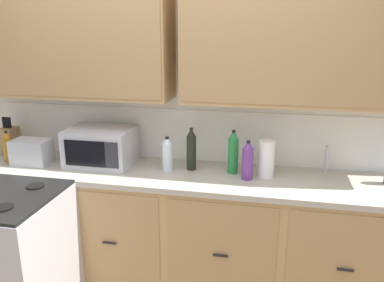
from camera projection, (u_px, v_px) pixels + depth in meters
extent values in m
cube|color=silver|center=(184.00, 119.00, 3.06)|extent=(4.33, 0.05, 2.50)
cube|color=white|center=(183.00, 135.00, 3.06)|extent=(3.13, 0.01, 0.40)
cube|color=tan|center=(69.00, 32.00, 2.85)|extent=(1.51, 0.34, 0.95)
cube|color=#A58052|center=(56.00, 32.00, 2.68)|extent=(1.48, 0.01, 0.89)
cube|color=tan|center=(298.00, 32.00, 2.53)|extent=(1.51, 0.34, 0.95)
cube|color=#A58052|center=(300.00, 33.00, 2.37)|extent=(1.48, 0.01, 0.89)
cube|color=black|center=(176.00, 275.00, 3.11)|extent=(3.06, 0.48, 0.10)
cube|color=tan|center=(175.00, 226.00, 2.96)|extent=(3.13, 0.60, 0.79)
cube|color=#A88354|center=(11.00, 230.00, 2.90)|extent=(0.72, 0.01, 0.73)
cube|color=black|center=(10.00, 231.00, 2.89)|extent=(0.10, 0.01, 0.01)
cube|color=#A88354|center=(110.00, 241.00, 2.75)|extent=(0.72, 0.01, 0.73)
cube|color=black|center=(109.00, 243.00, 2.74)|extent=(0.10, 0.01, 0.01)
cube|color=#A88354|center=(221.00, 254.00, 2.60)|extent=(0.72, 0.01, 0.73)
cube|color=black|center=(220.00, 256.00, 2.59)|extent=(0.10, 0.01, 0.01)
cube|color=#A88354|center=(345.00, 268.00, 2.45)|extent=(0.72, 0.01, 0.73)
cube|color=black|center=(345.00, 270.00, 2.44)|extent=(0.10, 0.01, 0.01)
cube|color=#ADA899|center=(174.00, 174.00, 2.85)|extent=(3.16, 0.63, 0.04)
cube|color=#A8AAAF|center=(328.00, 184.00, 2.66)|extent=(0.56, 0.38, 0.02)
cube|color=#B7B7BC|center=(5.00, 262.00, 2.57)|extent=(0.76, 0.66, 0.92)
cylinder|color=black|center=(3.00, 208.00, 2.25)|extent=(0.12, 0.12, 0.01)
cylinder|color=black|center=(35.00, 186.00, 2.55)|extent=(0.12, 0.12, 0.01)
cube|color=#B7B7BC|center=(101.00, 147.00, 2.96)|extent=(0.48, 0.36, 0.28)
cube|color=black|center=(85.00, 154.00, 2.80)|extent=(0.31, 0.01, 0.19)
cube|color=#28282D|center=(112.00, 155.00, 2.76)|extent=(0.10, 0.01, 0.19)
cube|color=#B7B7BC|center=(32.00, 152.00, 2.98)|extent=(0.28, 0.18, 0.19)
cube|color=black|center=(24.00, 140.00, 2.96)|extent=(0.02, 0.13, 0.01)
cube|color=black|center=(36.00, 141.00, 2.95)|extent=(0.02, 0.13, 0.01)
cube|color=#9C794E|center=(10.00, 141.00, 3.22)|extent=(0.11, 0.14, 0.22)
cylinder|color=black|center=(3.00, 122.00, 3.18)|extent=(0.02, 0.02, 0.09)
cylinder|color=black|center=(6.00, 123.00, 3.17)|extent=(0.02, 0.02, 0.09)
cylinder|color=black|center=(8.00, 123.00, 3.17)|extent=(0.02, 0.02, 0.09)
cylinder|color=black|center=(10.00, 123.00, 3.16)|extent=(0.02, 0.02, 0.09)
cylinder|color=#B2B5BA|center=(326.00, 159.00, 2.80)|extent=(0.02, 0.02, 0.20)
cylinder|color=white|center=(266.00, 159.00, 2.72)|extent=(0.12, 0.12, 0.26)
cylinder|color=silver|center=(167.00, 157.00, 2.85)|extent=(0.08, 0.08, 0.20)
cone|color=silver|center=(167.00, 140.00, 2.81)|extent=(0.07, 0.07, 0.05)
cylinder|color=black|center=(167.00, 138.00, 2.81)|extent=(0.03, 0.03, 0.02)
cylinder|color=#237A38|center=(233.00, 156.00, 2.79)|extent=(0.07, 0.07, 0.25)
cone|color=#237A38|center=(234.00, 134.00, 2.75)|extent=(0.07, 0.07, 0.06)
cylinder|color=black|center=(234.00, 131.00, 2.74)|extent=(0.03, 0.03, 0.02)
cylinder|color=#663384|center=(248.00, 164.00, 2.68)|extent=(0.08, 0.08, 0.22)
cone|color=#663384|center=(248.00, 145.00, 2.64)|extent=(0.07, 0.07, 0.06)
cylinder|color=black|center=(249.00, 142.00, 2.63)|extent=(0.03, 0.03, 0.02)
cylinder|color=black|center=(191.00, 153.00, 2.86)|extent=(0.07, 0.07, 0.25)
cone|color=black|center=(191.00, 132.00, 2.81)|extent=(0.06, 0.06, 0.06)
cylinder|color=black|center=(191.00, 129.00, 2.81)|extent=(0.02, 0.02, 0.02)
cylinder|color=#9E6619|center=(8.00, 150.00, 3.02)|extent=(0.07, 0.07, 0.20)
cone|color=#9E6619|center=(6.00, 134.00, 2.99)|extent=(0.06, 0.06, 0.05)
cylinder|color=black|center=(6.00, 132.00, 2.98)|extent=(0.02, 0.02, 0.02)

